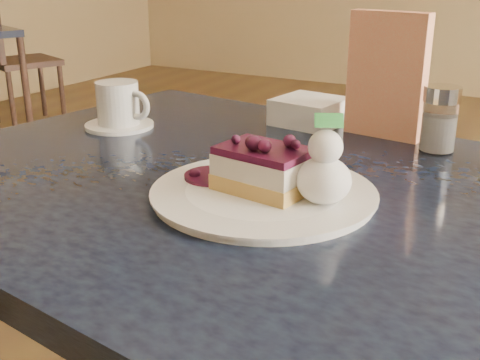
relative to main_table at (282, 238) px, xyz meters
The scene contains 9 objects.
main_table is the anchor object (origin of this frame).
dessert_plate 0.10m from the main_table, 98.37° to the right, with size 0.32×0.32×0.01m, color white.
cheesecake_slice 0.14m from the main_table, 98.37° to the right, with size 0.14×0.11×0.06m.
whipped_cream 0.16m from the main_table, 33.57° to the right, with size 0.07×0.07×0.07m.
berry_sauce 0.15m from the main_table, 155.47° to the right, with size 0.09×0.09×0.01m, color #36081D.
coffee_set 0.48m from the main_table, 160.85° to the left, with size 0.15×0.14×0.09m.
menu_card 0.40m from the main_table, 82.07° to the left, with size 0.15×0.03×0.24m, color beige.
sugar_shaker 0.37m from the main_table, 61.19° to the left, with size 0.06×0.06×0.12m.
napkin_stack 0.40m from the main_table, 107.05° to the left, with size 0.13×0.13×0.05m, color white.
Camera 1 is at (0.19, -0.50, 1.13)m, focal length 45.00 mm.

